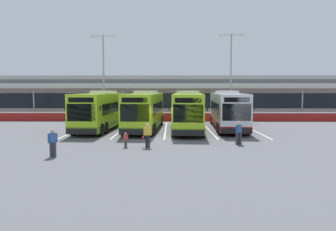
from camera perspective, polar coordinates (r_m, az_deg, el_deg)
The scene contains 18 objects.
ground_plane at distance 25.51m, azimuth -0.67°, elevation -4.11°, with size 200.00×200.00×0.00m, color #56565B.
terminal_building at distance 52.13m, azimuth 0.01°, elevation 3.59°, with size 70.00×13.00×6.00m.
red_barrier_wall at distance 39.86m, azimuth -0.19°, elevation -0.21°, with size 60.00×0.40×1.10m.
coach_bus_leftmost at distance 32.14m, azimuth -11.68°, elevation 0.77°, with size 3.40×12.26×3.78m.
coach_bus_left_centre at distance 31.27m, azimuth -4.11°, elevation 0.75°, with size 3.40×12.26×3.78m.
coach_bus_centre at distance 30.63m, azimuth 3.58°, elevation 0.68°, with size 3.40×12.26×3.78m.
coach_bus_right_centre at distance 32.42m, azimuth 10.49°, elevation 0.82°, with size 3.40×12.26×3.78m.
bay_stripe_far_west at distance 32.71m, azimuth -15.31°, elevation -2.37°, with size 0.14×13.00×0.01m, color silver.
bay_stripe_west at distance 31.81m, azimuth -8.01°, elevation -2.44°, with size 0.14×13.00×0.01m, color silver.
bay_stripe_mid_west at distance 31.45m, azimuth -0.42°, elevation -2.47°, with size 0.14×13.00×0.01m, color silver.
bay_stripe_centre at distance 31.66m, azimuth 7.21°, elevation -2.46°, with size 0.14×13.00×0.01m, color silver.
bay_stripe_mid_east at distance 32.41m, azimuth 14.62°, elevation -2.41°, with size 0.14×13.00×0.01m, color silver.
pedestrian_with_handbag at distance 21.43m, azimuth -3.69°, elevation -3.44°, with size 0.62×0.30×1.62m.
pedestrian_in_dark_coat at distance 23.15m, azimuth 12.42°, elevation -2.91°, with size 0.48×0.41×1.62m.
pedestrian_child at distance 21.71m, azimuth -7.50°, elevation -4.21°, with size 0.33×0.20×1.00m.
pedestrian_near_bin at distance 19.55m, azimuth -19.74°, elevation -4.42°, with size 0.49×0.39×1.62m.
lamp_post_west at distance 43.10m, azimuth -11.34°, elevation 7.68°, with size 3.24×0.28×11.00m.
lamp_post_centre at distance 42.36m, azimuth 11.07°, elevation 7.75°, with size 3.24×0.28×11.00m.
Camera 1 is at (0.58, -25.22, 3.80)m, focal length 34.43 mm.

